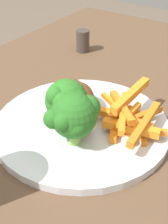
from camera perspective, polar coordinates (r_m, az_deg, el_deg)
name	(u,v)px	position (r m, az deg, el deg)	size (l,w,h in m)	color
dining_table	(87,176)	(0.57, 0.63, -11.70)	(1.03, 0.68, 0.72)	brown
dinner_plate	(84,126)	(0.47, 0.00, -2.60)	(0.26, 0.26, 0.01)	silver
broccoli_floret_front	(69,106)	(0.43, -2.68, 1.19)	(0.05, 0.06, 0.07)	#86BB50
broccoli_floret_middle	(73,115)	(0.41, -2.10, -0.50)	(0.07, 0.07, 0.08)	#8ABB54
broccoli_floret_back	(66,101)	(0.43, -3.25, 2.04)	(0.06, 0.06, 0.08)	#81B959
carrot_fries_pile	(128,116)	(0.46, 7.97, -0.67)	(0.14, 0.12, 0.04)	orange
chicken_drumstick_near	(81,100)	(0.48, -0.61, 2.28)	(0.10, 0.10, 0.04)	#4C1F0F
chicken_drumstick_far	(73,96)	(0.49, -2.04, 2.89)	(0.11, 0.10, 0.04)	#5E200F
pepper_shaker	(83,41)	(0.72, -0.22, 12.88)	(0.03, 0.03, 0.05)	#423833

